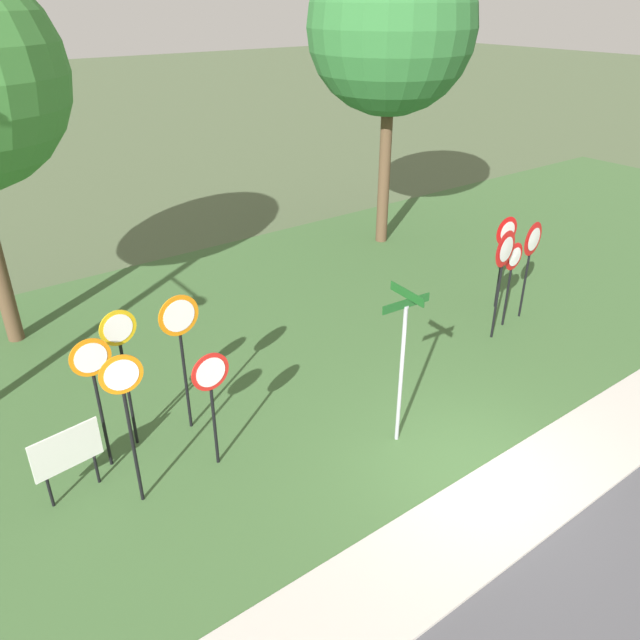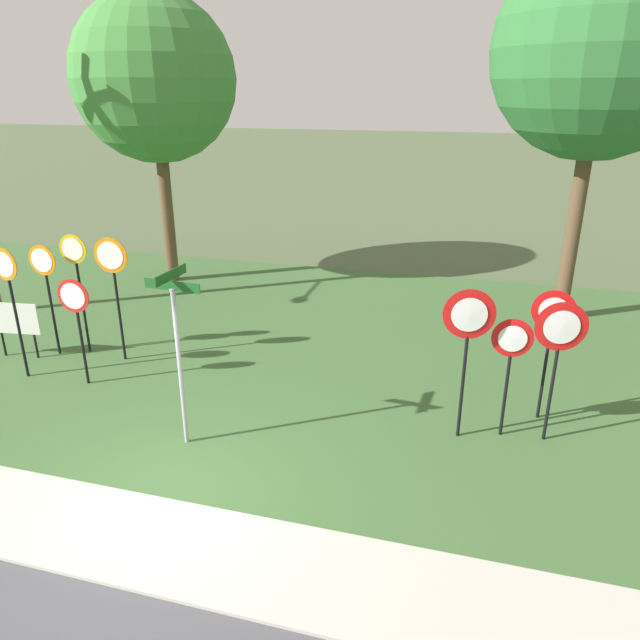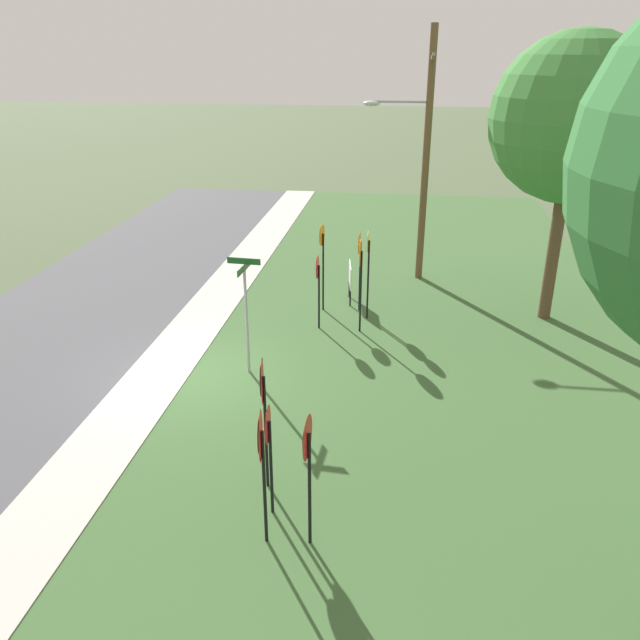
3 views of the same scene
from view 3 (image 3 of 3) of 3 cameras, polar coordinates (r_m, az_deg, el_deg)
The scene contains 17 objects.
ground_plane at distance 16.10m, azimuth -11.74°, elevation -5.08°, with size 160.00×160.00×0.00m, color #4C5B3D.
road_asphalt at distance 18.20m, azimuth -26.20°, elevation -3.67°, with size 44.00×6.40×0.01m, color #4C4C51.
sidewalk_strip at distance 16.36m, azimuth -14.41°, elevation -4.76°, with size 44.00×1.60×0.06m, color #BCB7AD.
grass_median at distance 15.29m, azimuth 10.17°, elevation -6.51°, with size 44.00×12.00×0.04m, color #3D6033.
stop_sign_near_left at distance 17.79m, azimuth -0.19°, elevation 3.94°, with size 0.66×0.10×2.20m.
stop_sign_near_right at distance 17.47m, azimuth 3.67°, elevation 4.94°, with size 0.74×0.10×2.72m.
stop_sign_far_left at distance 19.03m, azimuth 3.60°, elevation 5.88°, with size 0.65×0.09×2.49m.
stop_sign_far_center at distance 18.43m, azimuth 4.35°, elevation 5.67°, with size 0.63×0.10×2.69m.
stop_sign_far_right at distance 19.00m, azimuth 0.21°, elevation 6.34°, with size 0.63×0.12×2.71m.
yield_sign_near_left at distance 9.91m, azimuth -1.17°, elevation -11.78°, with size 0.73×0.11×2.42m.
yield_sign_near_right at distance 9.96m, azimuth -5.40°, elevation -11.38°, with size 0.82×0.16×2.47m.
yield_sign_far_left at distance 11.10m, azimuth -5.24°, elevation -6.56°, with size 0.83×0.17×2.64m.
yield_sign_far_right at distance 10.69m, azimuth -4.73°, elevation -10.45°, with size 0.66×0.11×2.13m.
street_name_post at distance 15.31m, azimuth -6.71°, elevation 1.26°, with size 0.96×0.82×2.99m.
utility_pole at distance 21.69m, azimuth 9.20°, elevation 15.03°, with size 2.10×2.25×8.21m.
notice_board at distance 20.02m, azimuth 2.74°, elevation 3.92°, with size 1.09×0.17×1.25m.
oak_tree_left at distance 18.93m, azimuth 21.96°, elevation 16.47°, with size 4.50×4.50×8.01m.
Camera 3 is at (13.27, 5.11, 7.55)m, focal length 35.39 mm.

